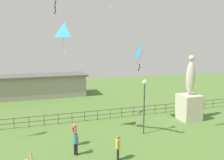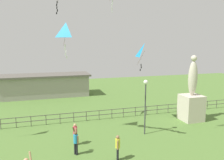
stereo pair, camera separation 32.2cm
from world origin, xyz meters
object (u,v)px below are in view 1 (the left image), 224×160
object	(u,v)px
statue_monument	(189,101)
person_1	(76,141)
person_3	(118,146)
person_0	(75,133)
kite_1	(65,32)
lamppost	(144,95)
kite_0	(143,51)

from	to	relation	value
statue_monument	person_1	size ratio (longest dim) A/B	3.31
person_1	person_3	distance (m)	2.87
person_0	person_3	bearing A→B (deg)	-53.12
person_0	person_3	xyz separation A→B (m)	(2.27, -3.03, 0.02)
person_3	kite_1	bearing A→B (deg)	115.85
person_0	person_3	size ratio (longest dim) A/B	0.98
lamppost	person_3	world-z (taller)	lamppost
person_1	kite_1	world-z (taller)	kite_1
lamppost	person_1	bearing A→B (deg)	-162.30
statue_monument	person_1	bearing A→B (deg)	-162.07
person_3	kite_1	distance (m)	9.26
statue_monument	lamppost	bearing A→B (deg)	-161.82
lamppost	statue_monument	bearing A→B (deg)	18.18
statue_monument	lamppost	xyz separation A→B (m)	(-5.76, -1.89, 1.39)
person_0	kite_0	size ratio (longest dim) A/B	0.67
kite_0	kite_1	xyz separation A→B (m)	(-6.90, -0.66, 1.57)
person_1	person_0	bearing A→B (deg)	83.84
person_0	person_1	size ratio (longest dim) A/B	0.86
statue_monument	kite_1	bearing A→B (deg)	-179.26
lamppost	kite_0	distance (m)	4.27
statue_monument	lamppost	size ratio (longest dim) A/B	1.39
person_0	person_1	world-z (taller)	person_1
lamppost	person_1	size ratio (longest dim) A/B	2.37
person_0	lamppost	bearing A→B (deg)	3.75
lamppost	kite_1	xyz separation A→B (m)	(-5.94, 1.74, 4.97)
statue_monument	kite_1	world-z (taller)	kite_1
person_3	kite_0	xyz separation A→B (m)	(4.41, 5.80, 5.71)
kite_1	person_1	bearing A→B (deg)	-89.09
statue_monument	kite_0	distance (m)	6.80
person_0	person_1	xyz separation A→B (m)	(-0.16, -1.50, 0.02)
statue_monument	kite_0	xyz separation A→B (m)	(-4.80, 0.51, 4.79)
lamppost	kite_1	distance (m)	7.94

